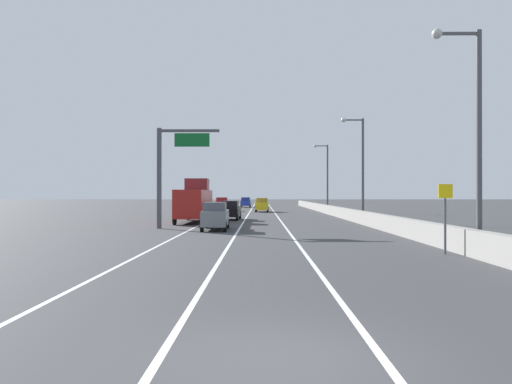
# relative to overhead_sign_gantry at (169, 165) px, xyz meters

# --- Properties ---
(ground_plane) EXTENTS (320.00, 320.00, 0.00)m
(ground_plane) POSITION_rel_overhead_sign_gantry_xyz_m (7.26, 35.97, -4.73)
(ground_plane) COLOR #38383A
(lane_stripe_left) EXTENTS (0.16, 130.00, 0.00)m
(lane_stripe_left) POSITION_rel_overhead_sign_gantry_xyz_m (1.76, 26.97, -4.73)
(lane_stripe_left) COLOR silver
(lane_stripe_left) RESTS_ON ground_plane
(lane_stripe_center) EXTENTS (0.16, 130.00, 0.00)m
(lane_stripe_center) POSITION_rel_overhead_sign_gantry_xyz_m (5.26, 26.97, -4.73)
(lane_stripe_center) COLOR silver
(lane_stripe_center) RESTS_ON ground_plane
(lane_stripe_right) EXTENTS (0.16, 130.00, 0.00)m
(lane_stripe_right) POSITION_rel_overhead_sign_gantry_xyz_m (8.76, 26.97, -4.73)
(lane_stripe_right) COLOR silver
(lane_stripe_right) RESTS_ON ground_plane
(jersey_barrier_right) EXTENTS (0.60, 120.00, 1.10)m
(jersey_barrier_right) POSITION_rel_overhead_sign_gantry_xyz_m (15.63, 11.97, -4.18)
(jersey_barrier_right) COLOR gray
(jersey_barrier_right) RESTS_ON ground_plane
(overhead_sign_gantry) EXTENTS (4.68, 0.36, 7.50)m
(overhead_sign_gantry) POSITION_rel_overhead_sign_gantry_xyz_m (0.00, 0.00, 0.00)
(overhead_sign_gantry) COLOR #47474C
(overhead_sign_gantry) RESTS_ON ground_plane
(speed_advisory_sign) EXTENTS (0.60, 0.11, 3.00)m
(speed_advisory_sign) POSITION_rel_overhead_sign_gantry_xyz_m (14.73, -15.05, -2.96)
(speed_advisory_sign) COLOR #4C4C51
(speed_advisory_sign) RESTS_ON ground_plane
(lamp_post_right_near) EXTENTS (2.14, 0.44, 9.72)m
(lamp_post_right_near) POSITION_rel_overhead_sign_gantry_xyz_m (16.00, -14.84, 0.88)
(lamp_post_right_near) COLOR #4C4C51
(lamp_post_right_near) RESTS_ON ground_plane
(lamp_post_right_second) EXTENTS (2.14, 0.44, 9.72)m
(lamp_post_right_second) POSITION_rel_overhead_sign_gantry_xyz_m (16.13, 9.18, 0.88)
(lamp_post_right_second) COLOR #4C4C51
(lamp_post_right_second) RESTS_ON ground_plane
(lamp_post_right_third) EXTENTS (2.14, 0.44, 9.72)m
(lamp_post_right_third) POSITION_rel_overhead_sign_gantry_xyz_m (16.19, 33.19, 0.88)
(lamp_post_right_third) COLOR #4C4C51
(lamp_post_right_third) RESTS_ON ground_plane
(car_red_0) EXTENTS (2.08, 4.48, 2.06)m
(car_red_0) POSITION_rel_overhead_sign_gantry_xyz_m (0.86, 37.85, -3.70)
(car_red_0) COLOR red
(car_red_0) RESTS_ON ground_plane
(car_blue_1) EXTENTS (1.91, 4.28, 1.94)m
(car_blue_1) POSITION_rel_overhead_sign_gantry_xyz_m (3.92, 56.85, -3.76)
(car_blue_1) COLOR #1E389E
(car_blue_1) RESTS_ON ground_plane
(car_gray_2) EXTENTS (1.86, 4.51, 1.99)m
(car_gray_2) POSITION_rel_overhead_sign_gantry_xyz_m (3.61, -1.46, -3.73)
(car_gray_2) COLOR slate
(car_gray_2) RESTS_ON ground_plane
(car_yellow_3) EXTENTS (1.99, 4.52, 2.00)m
(car_yellow_3) POSITION_rel_overhead_sign_gantry_xyz_m (7.02, 33.15, -3.73)
(car_yellow_3) COLOR gold
(car_yellow_3) RESTS_ON ground_plane
(car_black_4) EXTENTS (1.93, 4.46, 1.90)m
(car_black_4) POSITION_rel_overhead_sign_gantry_xyz_m (3.85, 12.16, -3.78)
(car_black_4) COLOR black
(car_black_4) RESTS_ON ground_plane
(box_truck) EXTENTS (2.47, 8.89, 4.04)m
(box_truck) POSITION_rel_overhead_sign_gantry_xyz_m (0.80, 7.96, -2.89)
(box_truck) COLOR #A51E19
(box_truck) RESTS_ON ground_plane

